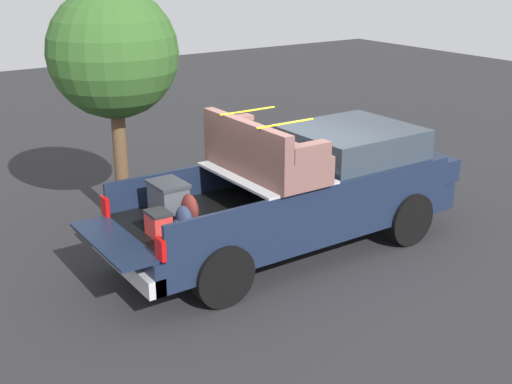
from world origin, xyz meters
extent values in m
plane|color=#262628|center=(0.00, 0.00, 0.00)|extent=(40.00, 40.00, 0.00)
cube|color=#162138|center=(0.00, 0.00, 0.63)|extent=(5.50, 1.92, 0.44)
cube|color=black|center=(-1.20, 0.00, 0.87)|extent=(2.80, 1.80, 0.04)
cube|color=#162138|center=(-1.20, 0.93, 1.10)|extent=(2.80, 0.06, 0.50)
cube|color=#162138|center=(-1.20, -0.93, 1.10)|extent=(2.80, 0.06, 0.50)
cube|color=#162138|center=(0.17, 0.00, 1.10)|extent=(0.06, 1.80, 0.50)
cube|color=#162138|center=(-2.88, 0.00, 0.87)|extent=(0.55, 1.80, 0.04)
cube|color=#B2B2B7|center=(-0.43, 0.00, 1.37)|extent=(1.25, 1.92, 0.04)
cube|color=#162138|center=(1.35, 0.00, 1.10)|extent=(2.30, 1.92, 0.50)
cube|color=#2D3842|center=(1.25, 0.00, 1.59)|extent=(1.94, 1.76, 0.47)
cube|color=#162138|center=(2.70, 0.00, 1.04)|extent=(0.40, 1.82, 0.38)
cube|color=#B2B2B7|center=(-2.72, 0.00, 0.53)|extent=(0.24, 1.92, 0.24)
cube|color=red|center=(-2.62, 0.88, 1.03)|extent=(0.06, 0.20, 0.28)
cube|color=red|center=(-2.62, -0.88, 1.03)|extent=(0.06, 0.20, 0.28)
cylinder|color=black|center=(1.75, 0.88, 0.44)|extent=(0.87, 0.30, 0.87)
cylinder|color=black|center=(1.75, -0.88, 0.44)|extent=(0.87, 0.30, 0.87)
cylinder|color=black|center=(-1.75, 0.88, 0.44)|extent=(0.87, 0.30, 0.87)
cylinder|color=black|center=(-1.75, -0.88, 0.44)|extent=(0.87, 0.30, 0.87)
cube|color=#474C56|center=(-1.90, 0.29, 1.13)|extent=(0.40, 0.55, 0.49)
cube|color=#31353C|center=(-1.90, 0.29, 1.40)|extent=(0.44, 0.59, 0.05)
ellipsoid|color=maroon|center=(-1.76, -0.07, 1.11)|extent=(0.20, 0.37, 0.43)
ellipsoid|color=maroon|center=(-1.87, -0.07, 1.04)|extent=(0.09, 0.26, 0.19)
ellipsoid|color=#283351|center=(-2.01, -0.37, 1.10)|extent=(0.20, 0.34, 0.41)
ellipsoid|color=#283351|center=(-2.12, -0.37, 1.03)|extent=(0.09, 0.24, 0.18)
cube|color=red|center=(-2.30, -0.18, 1.04)|extent=(0.26, 0.34, 0.30)
cube|color=#262628|center=(-2.30, -0.18, 1.21)|extent=(0.28, 0.36, 0.04)
cube|color=brown|center=(-0.43, 0.00, 1.60)|extent=(0.87, 2.10, 0.42)
cube|color=brown|center=(-0.78, 0.00, 2.01)|extent=(0.16, 2.10, 0.40)
cube|color=brown|center=(-0.38, 0.95, 1.92)|extent=(0.63, 0.20, 0.22)
cube|color=brown|center=(-0.38, -0.95, 1.92)|extent=(0.63, 0.20, 0.22)
cube|color=yellow|center=(-0.43, 0.47, 2.22)|extent=(0.97, 0.03, 0.02)
cube|color=yellow|center=(-0.43, -0.47, 2.22)|extent=(0.97, 0.03, 0.02)
cylinder|color=brown|center=(-1.69, 2.44, 1.16)|extent=(0.23, 0.23, 2.33)
sphere|color=#2F5923|center=(-1.69, 2.44, 2.96)|extent=(2.10, 2.10, 2.10)
camera|label=1|loc=(-5.78, -7.59, 4.43)|focal=46.11mm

